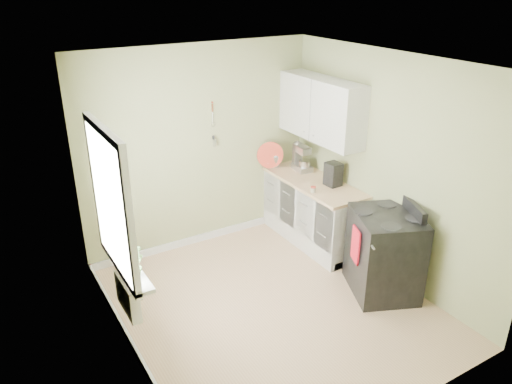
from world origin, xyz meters
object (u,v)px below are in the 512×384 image
stove (384,253)px  stand_mixer (302,159)px  kettle (275,160)px  coffee_maker (333,175)px

stove → stand_mixer: stand_mixer is taller
kettle → stove: bearing=-86.3°
stand_mixer → stove: bearing=-93.3°
stove → kettle: bearing=93.7°
stove → kettle: (-0.14, 2.11, 0.51)m
stove → coffee_maker: 1.27m
stove → stand_mixer: 1.90m
kettle → coffee_maker: bearing=-74.7°
stand_mixer → kettle: size_ratio=1.97×
stand_mixer → kettle: stand_mixer is taller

